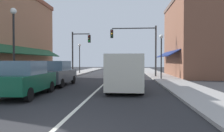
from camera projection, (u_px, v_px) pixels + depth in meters
ground_plane at (111, 78)px, 22.08m from camera, size 80.00×80.00×0.00m
sidewalk_left at (61, 77)px, 22.52m from camera, size 2.60×56.00×0.12m
sidewalk_right at (163, 77)px, 21.63m from camera, size 2.60×56.00×0.12m
lane_center_stripe at (111, 77)px, 22.08m from camera, size 0.14×52.00×0.01m
storefront_right_block at (192, 39)px, 23.24m from camera, size 5.69×10.20×8.63m
parked_car_nearest_left at (25, 79)px, 10.22m from camera, size 1.88×4.15×1.77m
parked_car_second_left at (57, 73)px, 14.71m from camera, size 1.84×4.13×1.77m
van_in_lane at (126, 71)px, 12.36m from camera, size 2.07×5.21×2.12m
traffic_signal_mast_arm at (140, 42)px, 22.25m from camera, size 4.98×0.50×5.58m
traffic_signal_left_corner at (79, 47)px, 24.44m from camera, size 2.30×0.50×5.24m
street_lamp_left_near at (14, 35)px, 12.10m from camera, size 0.36×0.36×4.88m
street_lamp_right_mid at (161, 49)px, 19.08m from camera, size 0.36×0.36×4.23m
street_lamp_left_far at (80, 53)px, 28.52m from camera, size 0.36×0.36×4.18m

